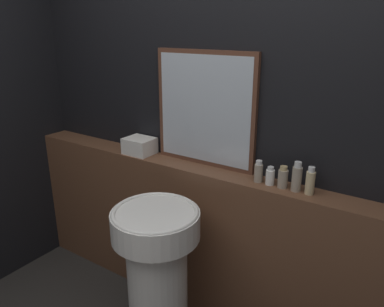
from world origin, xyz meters
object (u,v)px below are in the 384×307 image
shampoo_bottle (259,172)px  hand_soap_bottle (310,182)px  towel_stack (140,146)px  body_wash_bottle (297,178)px  conditioner_bottle (270,176)px  lotion_bottle (283,178)px  mirror (205,109)px  pedestal_sink (157,273)px

shampoo_bottle → hand_soap_bottle: hand_soap_bottle is taller
towel_stack → body_wash_bottle: (1.06, -0.00, 0.02)m
conditioner_bottle → lotion_bottle: lotion_bottle is taller
mirror → towel_stack: size_ratio=3.63×
mirror → conditioner_bottle: 0.55m
body_wash_bottle → hand_soap_bottle: size_ratio=1.09×
mirror → lotion_bottle: (0.53, -0.07, -0.28)m
mirror → hand_soap_bottle: 0.73m
mirror → body_wash_bottle: (0.60, -0.07, -0.27)m
shampoo_bottle → hand_soap_bottle: (0.28, 0.00, 0.01)m
pedestal_sink → lotion_bottle: size_ratio=7.48×
mirror → shampoo_bottle: bearing=-10.6°
shampoo_bottle → lotion_bottle: bearing=0.0°
pedestal_sink → conditioner_bottle: (0.44, 0.44, 0.52)m
towel_stack → body_wash_bottle: bearing=-0.0°
conditioner_bottle → body_wash_bottle: bearing=0.0°
hand_soap_bottle → mirror: bearing=173.8°
towel_stack → lotion_bottle: (0.99, -0.00, 0.00)m
pedestal_sink → body_wash_bottle: size_ratio=5.66×
shampoo_bottle → body_wash_bottle: size_ratio=0.77×
conditioner_bottle → body_wash_bottle: (0.14, 0.00, 0.03)m
towel_stack → pedestal_sink: bearing=-42.3°
conditioner_bottle → hand_soap_bottle: 0.21m
towel_stack → shampoo_bottle: (0.85, -0.00, 0.00)m
conditioner_bottle → lotion_bottle: 0.07m
pedestal_sink → shampoo_bottle: 0.78m
mirror → conditioner_bottle: size_ratio=6.73×
towel_stack → hand_soap_bottle: 1.13m
mirror → conditioner_bottle: bearing=-9.0°
pedestal_sink → towel_stack: towel_stack is taller
mirror → pedestal_sink: bearing=-87.6°
pedestal_sink → hand_soap_bottle: bearing=33.8°
mirror → hand_soap_bottle: mirror is taller
pedestal_sink → mirror: size_ratio=1.32×
shampoo_bottle → lotion_bottle: shampoo_bottle is taller
mirror → body_wash_bottle: bearing=-6.9°
lotion_bottle → body_wash_bottle: (0.07, 0.00, 0.02)m
towel_stack → body_wash_bottle: body_wash_bottle is taller
shampoo_bottle → towel_stack: bearing=180.0°
pedestal_sink → lotion_bottle: 0.85m
towel_stack → hand_soap_bottle: (1.13, 0.00, 0.01)m
mirror → towel_stack: 0.54m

